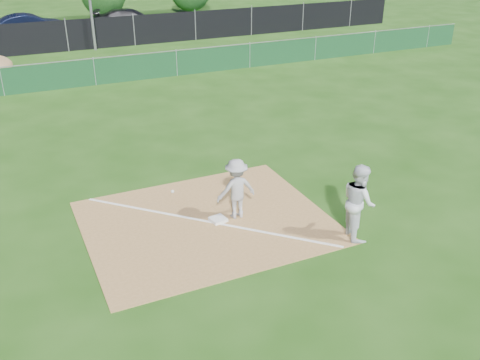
{
  "coord_description": "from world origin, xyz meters",
  "views": [
    {
      "loc": [
        -4.18,
        -10.04,
        6.89
      ],
      "look_at": [
        0.94,
        1.0,
        1.0
      ],
      "focal_mm": 40.0,
      "sensor_mm": 36.0,
      "label": 1
    }
  ],
  "objects_px": {
    "runner": "(359,201)",
    "car_right": "(131,20)",
    "car_mid": "(29,26)",
    "first_base": "(218,219)",
    "play_at_first": "(236,189)"
  },
  "relations": [
    {
      "from": "runner",
      "to": "car_right",
      "type": "bearing_deg",
      "value": 9.93
    },
    {
      "from": "first_base",
      "to": "car_right",
      "type": "distance_m",
      "value": 27.67
    },
    {
      "from": "runner",
      "to": "car_mid",
      "type": "relative_size",
      "value": 0.41
    },
    {
      "from": "first_base",
      "to": "car_mid",
      "type": "distance_m",
      "value": 27.47
    },
    {
      "from": "play_at_first",
      "to": "car_right",
      "type": "bearing_deg",
      "value": 81.01
    },
    {
      "from": "runner",
      "to": "car_mid",
      "type": "distance_m",
      "value": 29.79
    },
    {
      "from": "play_at_first",
      "to": "car_right",
      "type": "distance_m",
      "value": 27.56
    },
    {
      "from": "first_base",
      "to": "car_right",
      "type": "height_order",
      "value": "car_right"
    },
    {
      "from": "play_at_first",
      "to": "car_mid",
      "type": "height_order",
      "value": "play_at_first"
    },
    {
      "from": "first_base",
      "to": "runner",
      "type": "relative_size",
      "value": 0.2
    },
    {
      "from": "play_at_first",
      "to": "car_mid",
      "type": "xyz_separation_m",
      "value": [
        -2.39,
        27.39,
        -0.05
      ]
    },
    {
      "from": "play_at_first",
      "to": "car_mid",
      "type": "relative_size",
      "value": 0.5
    },
    {
      "from": "car_mid",
      "to": "car_right",
      "type": "distance_m",
      "value": 6.7
    },
    {
      "from": "car_mid",
      "to": "play_at_first",
      "type": "bearing_deg",
      "value": -177.65
    },
    {
      "from": "car_mid",
      "to": "car_right",
      "type": "xyz_separation_m",
      "value": [
        6.7,
        -0.16,
        -0.04
      ]
    }
  ]
}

